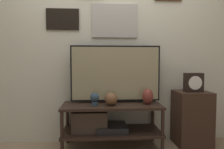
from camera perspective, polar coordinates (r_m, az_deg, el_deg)
name	(u,v)px	position (r m, az deg, el deg)	size (l,w,h in m)	color
wall_back	(110,38)	(2.92, -0.46, 9.45)	(6.40, 0.08, 2.70)	beige
media_console	(104,121)	(2.70, -2.21, -11.99)	(1.18, 0.50, 0.54)	black
television	(116,73)	(2.72, 0.94, 0.27)	(1.11, 0.05, 0.71)	black
vase_round_glass	(111,99)	(2.57, -0.27, -6.39)	(0.15, 0.15, 0.15)	brown
vase_urn_stoneware	(148,96)	(2.68, 9.32, -5.67)	(0.13, 0.13, 0.19)	brown
decorative_bust	(95,98)	(2.55, -4.56, -6.23)	(0.10, 0.10, 0.15)	#2D4251
side_table	(192,118)	(3.00, 20.09, -10.63)	(0.42, 0.39, 0.68)	#382319
mantel_clock	(193,82)	(2.89, 20.51, -1.96)	(0.22, 0.11, 0.23)	black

